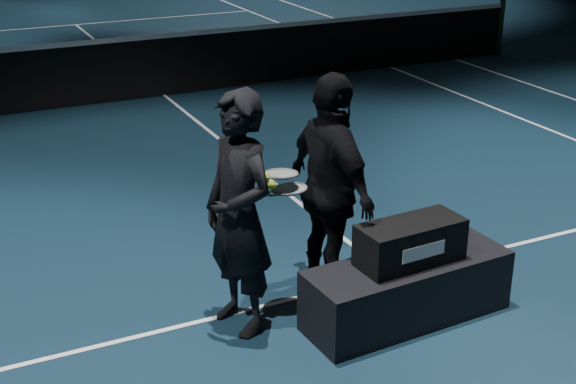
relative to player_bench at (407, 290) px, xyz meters
name	(u,v)px	position (x,y,z in m)	size (l,w,h in m)	color
floor	(165,96)	(0.26, 7.04, -0.25)	(36.00, 36.00, 0.00)	#0D2732
court_lines	(164,95)	(0.26, 7.04, -0.24)	(10.98, 23.78, 0.01)	white
net_post_right	(501,25)	(6.66, 7.04, 0.30)	(0.10, 0.10, 1.10)	black
net_mesh	(163,67)	(0.26, 7.04, 0.20)	(12.80, 0.02, 0.86)	black
net_tape	(161,36)	(0.26, 7.04, 0.67)	(12.80, 0.03, 0.07)	white
player_bench	(407,290)	(0.00, 0.00, 0.00)	(1.64, 0.55, 0.49)	black
racket_bag	(410,242)	(0.00, 0.00, 0.41)	(0.82, 0.35, 0.33)	black
bag_signature	(424,252)	(0.00, -0.18, 0.41)	(0.38, 0.00, 0.11)	white
player_a	(239,214)	(-1.19, 0.47, 0.68)	(0.68, 0.45, 1.86)	black
player_b	(331,189)	(-0.35, 0.60, 0.68)	(1.09, 0.45, 1.86)	black
racket_lower	(290,189)	(-0.75, 0.54, 0.78)	(0.68, 0.22, 0.03)	black
racket_upper	(281,174)	(-0.80, 0.57, 0.90)	(0.68, 0.22, 0.03)	black
tennis_balls	(268,182)	(-0.94, 0.51, 0.87)	(0.12, 0.10, 0.12)	yellow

